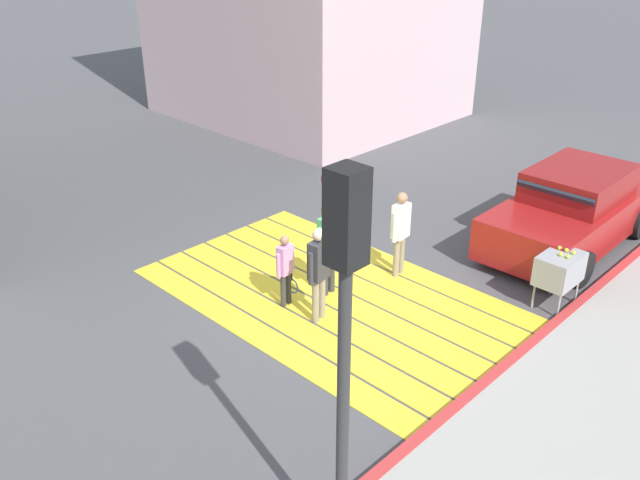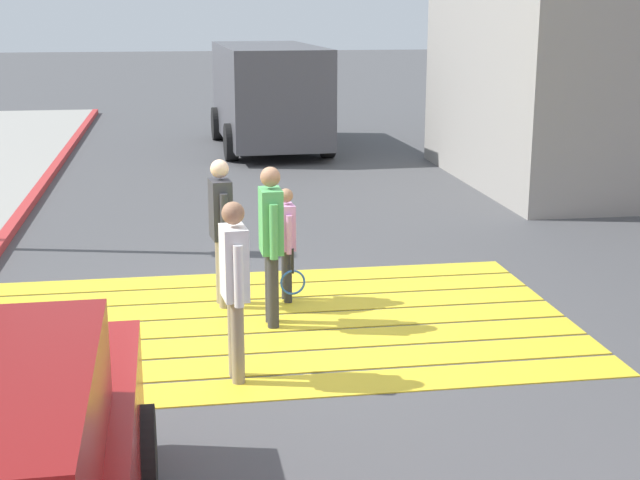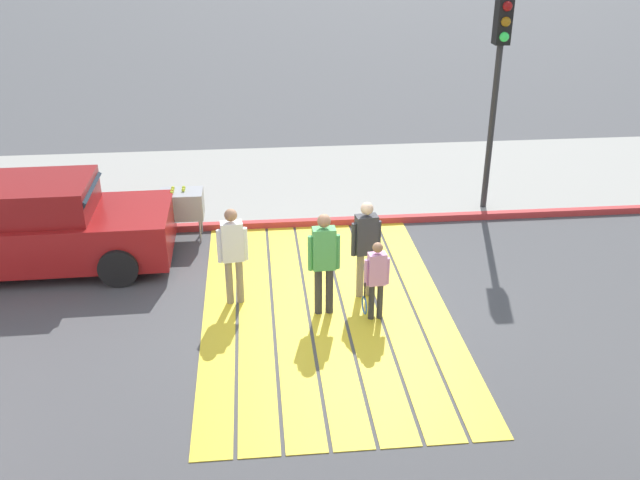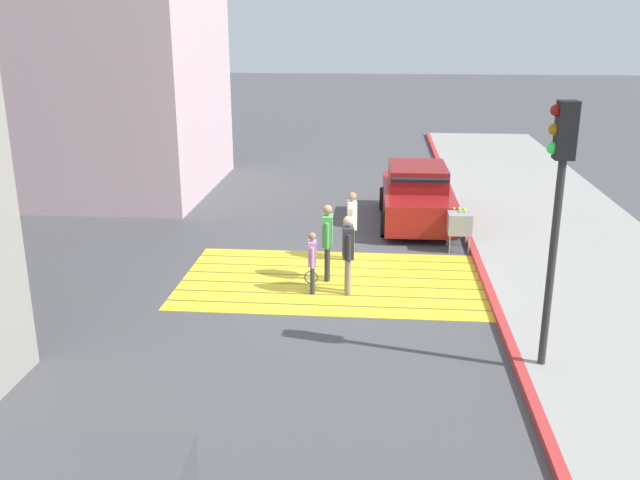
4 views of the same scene
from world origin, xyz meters
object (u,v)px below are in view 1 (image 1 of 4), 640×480
pedestrian_adult_side (328,243)px  pedestrian_child_with_racket (286,267)px  car_parked_near_curb (571,211)px  tennis_ball_cart (560,269)px  traffic_light_corner (343,301)px  pedestrian_adult_lead (400,228)px  pedestrian_adult_trailing (319,268)px

pedestrian_adult_side → pedestrian_child_with_racket: pedestrian_adult_side is taller
car_parked_near_curb → tennis_ball_cart: 2.47m
traffic_light_corner → pedestrian_adult_side: (3.67, -3.71, -2.07)m
pedestrian_adult_lead → pedestrian_adult_trailing: 2.08m
pedestrian_adult_trailing → pedestrian_child_with_racket: (0.72, 0.04, -0.23)m
traffic_light_corner → pedestrian_adult_side: traffic_light_corner is taller
car_parked_near_curb → pedestrian_child_with_racket: 5.90m
pedestrian_adult_trailing → pedestrian_child_with_racket: 0.75m
car_parked_near_curb → pedestrian_adult_side: pedestrian_adult_side is taller
tennis_ball_cart → pedestrian_child_with_racket: size_ratio=0.79×
pedestrian_adult_lead → pedestrian_adult_side: bearing=71.4°
traffic_light_corner → tennis_ball_cart: size_ratio=4.17×
traffic_light_corner → pedestrian_adult_side: 5.61m
pedestrian_adult_side → car_parked_near_curb: bearing=-114.2°
tennis_ball_cart → pedestrian_adult_side: bearing=38.2°
pedestrian_adult_lead → pedestrian_adult_side: size_ratio=0.97×
car_parked_near_curb → pedestrian_adult_side: bearing=65.8°
traffic_light_corner → pedestrian_adult_trailing: traffic_light_corner is taller
traffic_light_corner → tennis_ball_cart: (0.68, -6.07, -2.34)m
traffic_light_corner → pedestrian_adult_lead: bearing=-57.6°
pedestrian_adult_trailing → pedestrian_child_with_racket: size_ratio=1.27×
traffic_light_corner → pedestrian_child_with_racket: size_ratio=3.29×
car_parked_near_curb → pedestrian_adult_side: size_ratio=2.60×
pedestrian_child_with_racket → traffic_light_corner: bearing=143.0°
pedestrian_adult_trailing → pedestrian_adult_side: (0.47, -0.71, 0.02)m
traffic_light_corner → pedestrian_child_with_racket: (3.92, -2.95, -2.31)m
pedestrian_adult_side → pedestrian_child_with_racket: 0.83m
traffic_light_corner → pedestrian_adult_lead: 6.36m
car_parked_near_curb → tennis_ball_cart: bearing=111.4°
traffic_light_corner → pedestrian_child_with_racket: bearing=-37.0°
traffic_light_corner → pedestrian_adult_trailing: bearing=-43.1°
car_parked_near_curb → pedestrian_child_with_racket: size_ratio=3.36×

